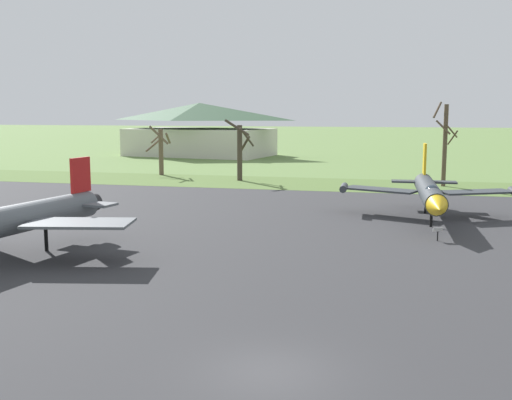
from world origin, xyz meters
name	(u,v)px	position (x,y,z in m)	size (l,w,h in m)	color
ground_plane	(270,374)	(0.00, 0.00, 0.00)	(600.00, 600.00, 0.00)	#607F42
asphalt_apron	(331,254)	(0.00, 16.00, 0.03)	(84.05, 53.34, 0.05)	#333335
grass_verge_strip	(367,186)	(0.00, 48.67, 0.03)	(144.05, 12.00, 0.06)	#547035
jet_fighter_front_left	(1,222)	(-16.35, 9.72, 2.30)	(12.85, 16.08, 5.16)	#565B60
jet_fighter_rear_left	(429,192)	(5.64, 28.27, 2.15)	(13.20, 15.43, 5.34)	#33383D
info_placard_rear_left	(438,232)	(5.93, 20.99, 0.59)	(0.63, 0.35, 0.92)	black
bare_tree_far_left	(161,149)	(-25.66, 53.66, 3.29)	(3.28, 3.28, 6.21)	brown
bare_tree_left_of_center	(240,149)	(-14.40, 49.88, 3.63)	(2.96, 2.83, 7.07)	#42382D
bare_tree_center	(445,143)	(7.89, 49.83, 4.68)	(2.65, 2.62, 8.94)	brown
visitor_building	(200,130)	(-32.09, 87.51, 4.66)	(27.90, 18.56, 9.41)	beige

